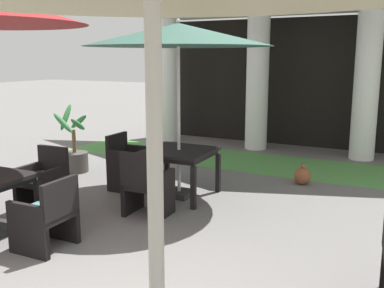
# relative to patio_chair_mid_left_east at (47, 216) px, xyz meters

# --- Properties ---
(lawn_strip) EXTENTS (10.18, 1.77, 0.01)m
(lawn_strip) POSITION_rel_patio_chair_mid_left_east_xyz_m (1.35, 5.13, -0.38)
(lawn_strip) COLOR #519347
(lawn_strip) RESTS_ON ground
(patio_chair_mid_left_east) EXTENTS (0.58, 0.60, 0.84)m
(patio_chair_mid_left_east) POSITION_rel_patio_chair_mid_left_east_xyz_m (0.00, 0.00, 0.00)
(patio_chair_mid_left_east) COLOR black
(patio_chair_mid_left_east) RESTS_ON ground
(patio_chair_mid_left_north) EXTENTS (0.57, 0.58, 0.89)m
(patio_chair_mid_left_north) POSITION_rel_patio_chair_mid_left_east_xyz_m (-1.02, 0.94, 0.03)
(patio_chair_mid_left_north) COLOR black
(patio_chair_mid_left_north) RESTS_ON ground
(patio_table_far_back) EXTENTS (1.05, 1.05, 0.75)m
(patio_table_far_back) POSITION_rel_patio_chair_mid_left_east_xyz_m (0.37, 2.40, 0.27)
(patio_table_far_back) COLOR black
(patio_table_far_back) RESTS_ON ground
(patio_umbrella_far_back) EXTENTS (2.83, 2.83, 2.71)m
(patio_umbrella_far_back) POSITION_rel_patio_chair_mid_left_east_xyz_m (0.37, 2.40, 2.08)
(patio_umbrella_far_back) COLOR #2D2D2D
(patio_umbrella_far_back) RESTS_ON ground
(patio_chair_far_back_south) EXTENTS (0.60, 0.53, 0.92)m
(patio_chair_far_back_south) POSITION_rel_patio_chair_mid_left_east_xyz_m (0.41, 1.43, 0.04)
(patio_chair_far_back_south) COLOR black
(patio_chair_far_back_south) RESTS_ON ground
(patio_chair_far_back_west) EXTENTS (0.52, 0.59, 0.91)m
(patio_chair_far_back_west) POSITION_rel_patio_chair_mid_left_east_xyz_m (-0.60, 2.36, 0.04)
(patio_chair_far_back_west) COLOR black
(patio_chair_far_back_west) RESTS_ON ground
(potted_palm_left_edge) EXTENTS (0.54, 0.56, 1.30)m
(potted_palm_left_edge) POSITION_rel_patio_chair_mid_left_east_xyz_m (-2.15, 2.80, -0.06)
(potted_palm_left_edge) COLOR #47423D
(potted_palm_left_edge) RESTS_ON ground
(terracotta_urn) EXTENTS (0.30, 0.30, 0.37)m
(terracotta_urn) POSITION_rel_patio_chair_mid_left_east_xyz_m (1.92, 3.97, -0.24)
(terracotta_urn) COLOR brown
(terracotta_urn) RESTS_ON ground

